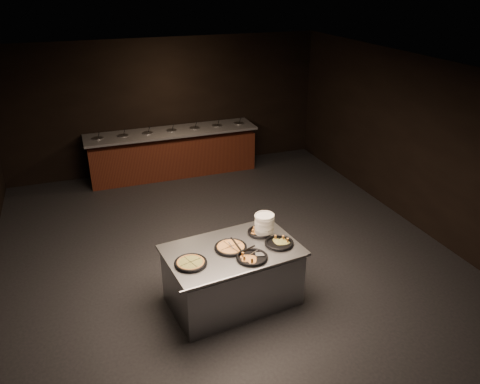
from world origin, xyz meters
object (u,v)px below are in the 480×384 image
(serving_counter, at_px, (233,276))
(pan_cheese_whole, at_px, (231,247))
(plate_stack, at_px, (264,224))
(pan_veggie_whole, at_px, (191,263))

(serving_counter, distance_m, pan_cheese_whole, 0.45)
(plate_stack, relative_size, pan_cheese_whole, 0.66)
(plate_stack, distance_m, pan_veggie_whole, 1.22)
(serving_counter, xyz_separation_m, pan_cheese_whole, (-0.01, 0.03, 0.45))
(serving_counter, height_order, pan_veggie_whole, pan_veggie_whole)
(serving_counter, height_order, pan_cheese_whole, pan_cheese_whole)
(serving_counter, xyz_separation_m, plate_stack, (0.55, 0.24, 0.57))
(serving_counter, relative_size, pan_cheese_whole, 4.31)
(pan_cheese_whole, bearing_deg, pan_veggie_whole, -163.76)
(serving_counter, height_order, plate_stack, plate_stack)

